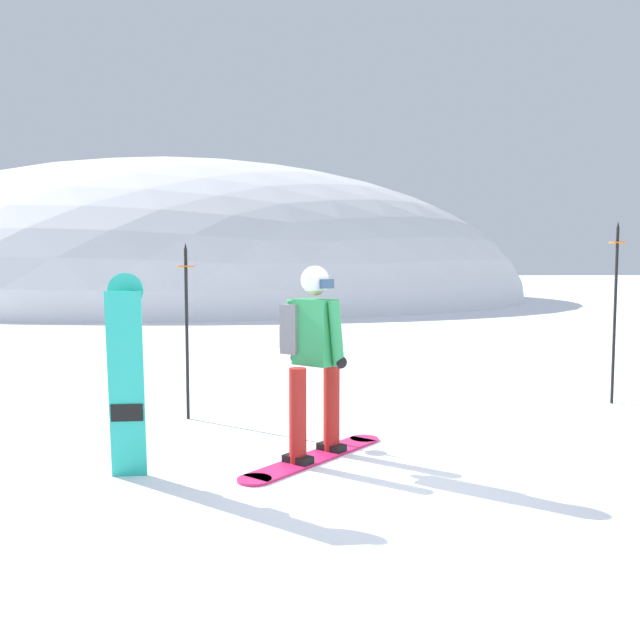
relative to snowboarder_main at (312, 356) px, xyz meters
The scene contains 6 objects.
ground_plane 1.32m from the snowboarder_main, 50.57° to the right, with size 300.00×300.00×0.00m, color white.
ridge_peak_main 31.95m from the snowboarder_main, 97.62° to the left, with size 37.07×33.36×14.82m.
snowboarder_main is the anchor object (origin of this frame).
spare_snowboard 1.58m from the snowboarder_main, 165.86° to the right, with size 0.28×0.16×1.66m.
piste_marker_near 4.43m from the snowboarder_main, 26.50° to the left, with size 0.20×0.20×2.27m.
piste_marker_far 2.09m from the snowboarder_main, 127.30° to the left, with size 0.20×0.20×1.97m.
Camera 1 is at (-1.11, -4.91, 1.69)m, focal length 36.37 mm.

